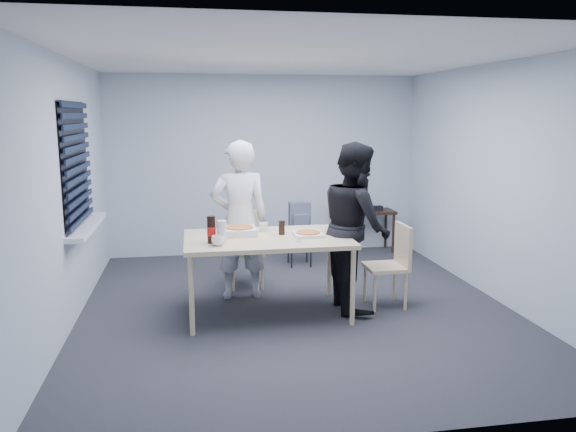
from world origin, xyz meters
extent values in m
plane|color=#2C2C30|center=(0.00, 0.00, 0.00)|extent=(5.00, 5.00, 0.00)
plane|color=white|center=(0.00, 0.00, 2.60)|extent=(5.00, 5.00, 0.00)
plane|color=silver|center=(0.00, 2.50, 1.30)|extent=(4.50, 0.00, 4.50)
plane|color=silver|center=(0.00, -2.50, 1.30)|extent=(4.50, 0.00, 4.50)
plane|color=silver|center=(-2.25, 0.00, 1.30)|extent=(0.00, 5.00, 5.00)
plane|color=silver|center=(2.25, 0.00, 1.30)|extent=(0.00, 5.00, 5.00)
plane|color=black|center=(-2.23, 0.40, 1.55)|extent=(0.00, 1.30, 1.30)
cube|color=black|center=(-2.21, 0.40, 1.55)|extent=(0.04, 1.30, 1.25)
cube|color=silver|center=(-2.16, 0.40, 0.89)|extent=(0.18, 1.42, 0.05)
cube|color=beige|center=(-0.32, -0.11, 0.79)|extent=(1.67, 1.06, 0.04)
cylinder|color=beige|center=(-1.10, -0.58, 0.38)|extent=(0.05, 0.05, 0.77)
cylinder|color=beige|center=(-1.10, 0.36, 0.38)|extent=(0.05, 0.05, 0.77)
cylinder|color=beige|center=(0.45, -0.58, 0.38)|extent=(0.05, 0.05, 0.77)
cylinder|color=beige|center=(0.45, 0.36, 0.38)|extent=(0.05, 0.05, 0.77)
cube|color=beige|center=(-0.45, 0.86, 0.43)|extent=(0.42, 0.42, 0.04)
cube|color=beige|center=(-0.45, 1.05, 0.67)|extent=(0.42, 0.04, 0.44)
cylinder|color=beige|center=(-0.62, 0.69, 0.21)|extent=(0.03, 0.03, 0.41)
cylinder|color=beige|center=(-0.62, 1.03, 0.21)|extent=(0.03, 0.03, 0.41)
cylinder|color=beige|center=(-0.28, 0.69, 0.21)|extent=(0.03, 0.03, 0.41)
cylinder|color=beige|center=(-0.28, 1.03, 0.21)|extent=(0.03, 0.03, 0.41)
cube|color=beige|center=(0.96, -0.10, 0.43)|extent=(0.42, 0.42, 0.04)
cube|color=beige|center=(1.15, -0.10, 0.67)|extent=(0.04, 0.42, 0.44)
cylinder|color=beige|center=(0.79, -0.27, 0.21)|extent=(0.03, 0.03, 0.41)
cylinder|color=beige|center=(0.79, 0.07, 0.21)|extent=(0.03, 0.03, 0.41)
cylinder|color=beige|center=(1.13, -0.27, 0.21)|extent=(0.03, 0.03, 0.41)
cylinder|color=beige|center=(1.13, 0.07, 0.21)|extent=(0.03, 0.03, 0.41)
imported|color=silver|center=(-0.55, 0.48, 0.89)|extent=(0.65, 0.42, 1.77)
imported|color=black|center=(0.62, -0.07, 0.89)|extent=(0.47, 0.86, 1.77)
cube|color=#302314|center=(1.44, 2.28, 0.60)|extent=(0.94, 0.42, 0.04)
cylinder|color=#302314|center=(1.02, 2.11, 0.29)|extent=(0.04, 0.04, 0.58)
cylinder|color=#302314|center=(1.02, 2.45, 0.29)|extent=(0.04, 0.04, 0.58)
cylinder|color=#302314|center=(1.87, 2.11, 0.29)|extent=(0.04, 0.04, 0.58)
cylinder|color=#302314|center=(1.87, 2.45, 0.29)|extent=(0.04, 0.04, 0.58)
cube|color=black|center=(0.36, 1.67, 0.46)|extent=(0.34, 0.34, 0.04)
cylinder|color=black|center=(0.23, 1.54, 0.22)|extent=(0.04, 0.04, 0.44)
cylinder|color=black|center=(0.23, 1.80, 0.22)|extent=(0.04, 0.04, 0.44)
cylinder|color=black|center=(0.49, 1.54, 0.22)|extent=(0.04, 0.04, 0.44)
cylinder|color=black|center=(0.49, 1.80, 0.22)|extent=(0.04, 0.04, 0.44)
cube|color=slate|center=(0.36, 1.67, 0.68)|extent=(0.28, 0.15, 0.40)
cube|color=slate|center=(0.36, 1.57, 0.63)|extent=(0.21, 0.06, 0.19)
cube|color=silver|center=(-0.59, 0.05, 0.83)|extent=(0.34, 0.34, 0.04)
cube|color=silver|center=(-0.59, 0.05, 0.87)|extent=(0.34, 0.34, 0.04)
cylinder|color=#CC7F38|center=(-0.59, 0.05, 0.89)|extent=(0.29, 0.29, 0.01)
cube|color=silver|center=(0.10, -0.14, 0.83)|extent=(0.29, 0.29, 0.03)
cylinder|color=#CC7F38|center=(0.10, -0.14, 0.85)|extent=(0.25, 0.25, 0.01)
imported|color=white|center=(-0.84, -0.41, 0.86)|extent=(0.17, 0.17, 0.10)
imported|color=white|center=(-0.32, 0.17, 0.86)|extent=(0.10, 0.10, 0.09)
cylinder|color=black|center=(-0.16, -0.02, 0.89)|extent=(0.08, 0.08, 0.15)
cylinder|color=black|center=(-0.89, -0.29, 0.95)|extent=(0.08, 0.08, 0.27)
cylinder|color=red|center=(-0.89, -0.29, 0.93)|extent=(0.08, 0.08, 0.09)
cylinder|color=silver|center=(-0.79, -0.30, 0.92)|extent=(0.09, 0.09, 0.22)
torus|color=red|center=(-0.05, -0.37, 0.82)|extent=(0.07, 0.07, 0.00)
cube|color=white|center=(1.29, 2.27, 0.63)|extent=(0.25, 0.32, 0.01)
cube|color=black|center=(1.66, 2.27, 0.66)|extent=(0.17, 0.14, 0.06)
camera|label=1|loc=(-1.07, -5.65, 2.06)|focal=35.00mm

